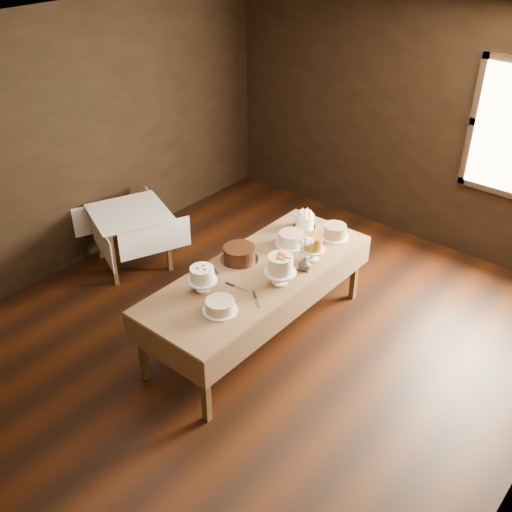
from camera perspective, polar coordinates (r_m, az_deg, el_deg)
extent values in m
cube|color=black|center=(5.71, -1.30, -8.93)|extent=(5.00, 6.00, 0.01)
cube|color=beige|center=(4.40, -1.77, 19.69)|extent=(5.00, 6.00, 0.01)
cube|color=black|center=(7.23, 14.71, 12.19)|extent=(5.00, 0.02, 2.80)
cube|color=black|center=(6.67, -18.15, 9.96)|extent=(0.02, 6.00, 2.80)
cube|color=#4B331A|center=(5.29, -10.81, -8.74)|extent=(0.06, 0.06, 0.67)
cube|color=#4B331A|center=(6.59, 3.86, 0.89)|extent=(0.06, 0.06, 0.67)
cube|color=#4B331A|center=(4.86, -4.84, -12.65)|extent=(0.06, 0.06, 0.67)
cube|color=#4B331A|center=(6.25, 9.44, -1.44)|extent=(0.06, 0.06, 0.67)
cube|color=#4B331A|center=(5.45, 0.23, -1.72)|extent=(0.88, 2.34, 0.04)
cube|color=#876648|center=(5.44, 0.23, -1.49)|extent=(0.94, 2.40, 0.01)
cube|color=#4B331A|center=(7.10, -14.91, 2.03)|extent=(0.06, 0.06, 0.62)
cube|color=#4B331A|center=(7.22, -10.13, 3.23)|extent=(0.06, 0.06, 0.62)
cube|color=#4B331A|center=(6.57, -13.51, -0.39)|extent=(0.06, 0.06, 0.62)
cube|color=#4B331A|center=(6.70, -8.39, 0.95)|extent=(0.06, 0.06, 0.62)
cube|color=#4B331A|center=(6.73, -12.05, 3.94)|extent=(0.95, 0.95, 0.04)
cube|color=white|center=(6.72, -12.08, 4.13)|extent=(1.06, 1.06, 0.01)
cylinder|color=silver|center=(6.15, 4.67, 2.82)|extent=(0.23, 0.23, 0.01)
cylinder|color=white|center=(6.11, 4.69, 3.41)|extent=(0.27, 0.27, 0.13)
cylinder|color=white|center=(6.00, 7.52, 1.85)|extent=(0.29, 0.29, 0.01)
cylinder|color=tan|center=(5.97, 7.57, 2.41)|extent=(0.25, 0.25, 0.12)
cylinder|color=white|center=(5.84, 3.40, 1.18)|extent=(0.32, 0.32, 0.01)
cylinder|color=white|center=(5.81, 3.42, 1.68)|extent=(0.31, 0.31, 0.11)
cylinder|color=white|center=(5.59, 5.44, 0.24)|extent=(0.23, 0.23, 0.13)
cylinder|color=#C1711B|center=(5.52, 5.51, 1.40)|extent=(0.22, 0.22, 0.13)
cylinder|color=silver|center=(5.59, -1.60, -0.34)|extent=(0.36, 0.36, 0.01)
cylinder|color=#35190A|center=(5.55, -1.61, 0.27)|extent=(0.38, 0.38, 0.13)
cylinder|color=white|center=(5.24, 2.32, -2.01)|extent=(0.29, 0.29, 0.14)
cylinder|color=#F8ECBA|center=(5.16, 2.35, -0.66)|extent=(0.23, 0.23, 0.15)
cylinder|color=white|center=(5.18, -5.13, -2.73)|extent=(0.26, 0.26, 0.12)
cylinder|color=white|center=(5.11, -5.19, -1.63)|extent=(0.29, 0.29, 0.12)
cylinder|color=white|center=(4.95, -3.45, -5.22)|extent=(0.30, 0.30, 0.01)
cylinder|color=beige|center=(4.92, -3.47, -4.74)|extent=(0.26, 0.26, 0.09)
cube|color=silver|center=(5.20, -1.44, -3.17)|extent=(0.24, 0.05, 0.01)
cube|color=silver|center=(5.03, 0.17, -4.50)|extent=(0.21, 0.16, 0.01)
cube|color=silver|center=(5.64, 2.21, -0.07)|extent=(0.05, 0.24, 0.01)
cube|color=silver|center=(5.44, 4.33, -1.44)|extent=(0.23, 0.11, 0.01)
cube|color=silver|center=(5.45, -3.98, -1.37)|extent=(0.23, 0.11, 0.01)
imported|color=#2D2823|center=(5.44, 4.68, -0.77)|extent=(0.15, 0.15, 0.12)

